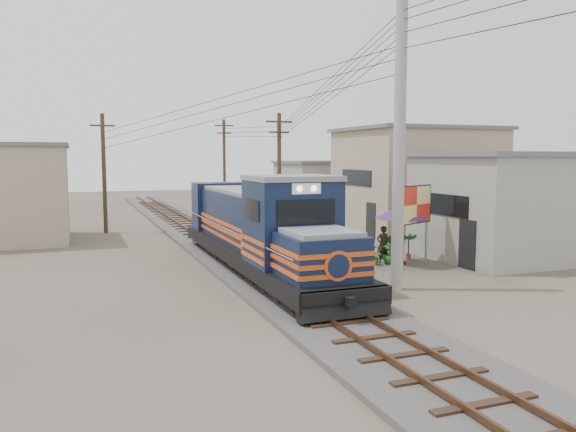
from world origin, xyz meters
name	(u,v)px	position (x,y,z in m)	size (l,w,h in m)	color
ground	(295,295)	(0.00, 0.00, 0.00)	(120.00, 120.00, 0.00)	#473F35
ballast	(221,247)	(0.00, 10.00, 0.08)	(3.60, 70.00, 0.16)	#595651
track	(221,243)	(0.00, 10.00, 0.26)	(1.15, 70.00, 0.12)	#51331E
locomotive	(260,231)	(0.00, 3.78, 1.65)	(2.77, 15.09, 3.74)	black
utility_pole_main	(399,141)	(3.50, -0.50, 5.00)	(0.40, 0.40, 10.00)	#9E9B93
wooden_pole_mid	(279,171)	(4.50, 14.00, 3.68)	(1.60, 0.24, 7.00)	#4C3826
wooden_pole_far	(224,164)	(4.80, 28.00, 3.93)	(1.60, 0.24, 7.50)	#4C3826
wooden_pole_left	(104,171)	(-5.00, 18.00, 3.68)	(1.60, 0.24, 7.00)	#4C3826
power_lines	(224,89)	(-0.14, 8.49, 7.56)	(9.65, 19.00, 3.30)	black
shophouse_front	(511,205)	(11.50, 3.00, 2.36)	(7.35, 6.30, 4.70)	gray
shophouse_mid	(416,180)	(12.50, 12.00, 3.11)	(8.40, 7.35, 6.20)	tan
shophouse_back	(324,188)	(11.00, 22.00, 2.11)	(6.30, 6.30, 4.20)	gray
shophouse_left	(6,193)	(-10.00, 16.00, 2.61)	(6.30, 6.30, 5.20)	tan
billboard	(416,207)	(6.35, 2.73, 2.46)	(2.02, 1.00, 3.34)	#99999E
market_umbrella	(401,212)	(6.10, 3.42, 2.18)	(2.34, 2.34, 2.48)	black
vendor	(383,244)	(5.53, 3.91, 0.79)	(0.58, 0.38, 1.58)	black
plant_nursery	(356,250)	(4.57, 4.49, 0.50)	(3.37, 3.02, 1.11)	#1F5C1A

